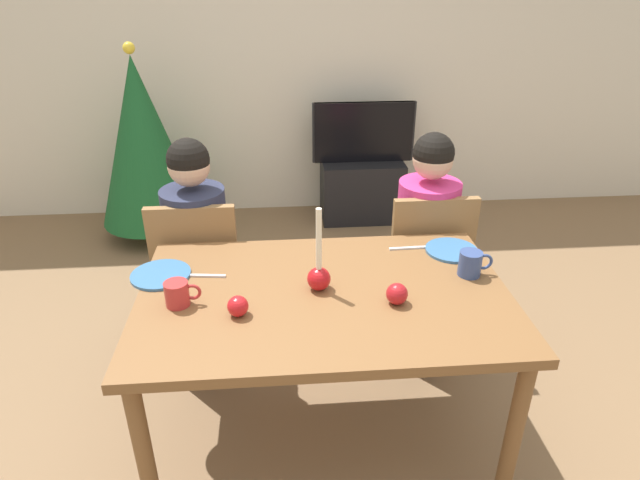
% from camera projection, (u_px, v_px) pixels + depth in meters
% --- Properties ---
extents(ground_plane, '(7.68, 7.68, 0.00)m').
position_uv_depth(ground_plane, '(324.00, 436.00, 2.37)').
color(ground_plane, brown).
extents(back_wall, '(6.40, 0.10, 2.60)m').
position_uv_depth(back_wall, '(294.00, 47.00, 4.08)').
color(back_wall, beige).
rests_on(back_wall, ground).
extents(dining_table, '(1.40, 0.90, 0.75)m').
position_uv_depth(dining_table, '(324.00, 311.00, 2.06)').
color(dining_table, brown).
rests_on(dining_table, ground).
extents(chair_left, '(0.40, 0.40, 0.90)m').
position_uv_depth(chair_left, '(200.00, 272.00, 2.63)').
color(chair_left, olive).
rests_on(chair_left, ground).
extents(chair_right, '(0.40, 0.40, 0.90)m').
position_uv_depth(chair_right, '(425.00, 262.00, 2.71)').
color(chair_right, olive).
rests_on(chair_right, ground).
extents(person_left_child, '(0.30, 0.30, 1.17)m').
position_uv_depth(person_left_child, '(200.00, 258.00, 2.63)').
color(person_left_child, '#33384C').
rests_on(person_left_child, ground).
extents(person_right_child, '(0.30, 0.30, 1.17)m').
position_uv_depth(person_right_child, '(424.00, 249.00, 2.72)').
color(person_right_child, '#33384C').
rests_on(person_right_child, ground).
extents(tv_stand, '(0.64, 0.40, 0.48)m').
position_uv_depth(tv_stand, '(361.00, 189.00, 4.34)').
color(tv_stand, black).
rests_on(tv_stand, ground).
extents(tv, '(0.79, 0.05, 0.46)m').
position_uv_depth(tv, '(364.00, 132.00, 4.12)').
color(tv, black).
rests_on(tv, tv_stand).
extents(christmas_tree, '(0.73, 0.73, 1.41)m').
position_uv_depth(christmas_tree, '(143.00, 142.00, 3.82)').
color(christmas_tree, brown).
rests_on(christmas_tree, ground).
extents(candle_centerpiece, '(0.09, 0.09, 0.33)m').
position_uv_depth(candle_centerpiece, '(319.00, 273.00, 2.02)').
color(candle_centerpiece, red).
rests_on(candle_centerpiece, dining_table).
extents(plate_left, '(0.24, 0.24, 0.01)m').
position_uv_depth(plate_left, '(161.00, 275.00, 2.13)').
color(plate_left, teal).
rests_on(plate_left, dining_table).
extents(plate_right, '(0.22, 0.22, 0.01)m').
position_uv_depth(plate_right, '(452.00, 250.00, 2.31)').
color(plate_right, teal).
rests_on(plate_right, dining_table).
extents(mug_left, '(0.13, 0.09, 0.09)m').
position_uv_depth(mug_left, '(178.00, 294.00, 1.93)').
color(mug_left, '#B72D2D').
rests_on(mug_left, dining_table).
extents(mug_right, '(0.14, 0.09, 0.10)m').
position_uv_depth(mug_right, '(471.00, 263.00, 2.12)').
color(mug_right, '#33477F').
rests_on(mug_right, dining_table).
extents(fork_left, '(0.18, 0.04, 0.01)m').
position_uv_depth(fork_left, '(203.00, 276.00, 2.13)').
color(fork_left, silver).
rests_on(fork_left, dining_table).
extents(fork_right, '(0.18, 0.02, 0.01)m').
position_uv_depth(fork_right, '(409.00, 248.00, 2.34)').
color(fork_right, silver).
rests_on(fork_right, dining_table).
extents(apple_near_candle, '(0.08, 0.08, 0.08)m').
position_uv_depth(apple_near_candle, '(238.00, 306.00, 1.88)').
color(apple_near_candle, red).
rests_on(apple_near_candle, dining_table).
extents(apple_by_left_plate, '(0.08, 0.08, 0.08)m').
position_uv_depth(apple_by_left_plate, '(397.00, 294.00, 1.94)').
color(apple_by_left_plate, '#AE181E').
rests_on(apple_by_left_plate, dining_table).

